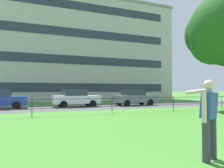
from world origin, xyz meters
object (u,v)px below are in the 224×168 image
(person_thrower, at_px, (208,117))
(car_white_far_right, at_px, (76,98))
(apartment_building_background, at_px, (79,55))
(car_grey_far_left, at_px, (134,97))

(person_thrower, height_order, car_white_far_right, person_thrower)
(person_thrower, bearing_deg, apartment_building_background, 82.51)
(car_white_far_right, distance_m, car_grey_far_left, 5.56)
(car_grey_far_left, bearing_deg, person_thrower, -111.90)
(apartment_building_background, bearing_deg, car_grey_far_left, -84.23)
(person_thrower, height_order, car_grey_far_left, person_thrower)
(person_thrower, bearing_deg, car_white_far_right, 89.16)
(person_thrower, xyz_separation_m, car_grey_far_left, (5.76, 14.33, -0.14))
(car_white_far_right, relative_size, apartment_building_background, 0.15)
(apartment_building_background, bearing_deg, car_white_far_right, -103.31)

